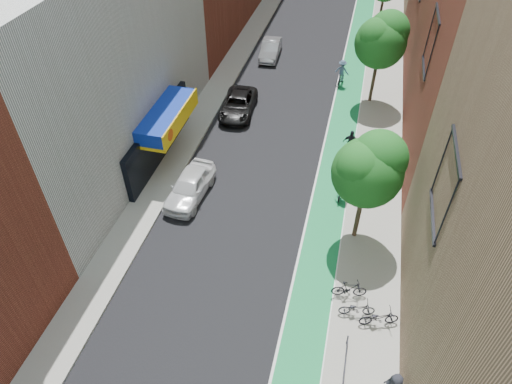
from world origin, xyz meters
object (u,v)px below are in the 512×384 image
Objects in this scene: parked_car_black at (238,104)px; cyclist_lane_mid at (350,149)px; parked_car_white at (190,186)px; parked_car_silver at (271,49)px; cyclist_lane_far at (342,74)px; cyclist_lane_near at (343,183)px.

cyclist_lane_mid reaches higher than parked_car_black.
parked_car_black is at bearing 92.03° from parked_car_white.
parked_car_white is 1.06× the size of parked_car_silver.
cyclist_lane_far reaches higher than parked_car_silver.
parked_car_silver is (0.32, 9.32, 0.03)m from parked_car_black.
cyclist_lane_near reaches higher than cyclist_lane_far.
parked_car_silver is 18.30m from cyclist_lane_near.
parked_car_white is at bearing -95.30° from parked_car_silver.
parked_car_silver reaches higher than parked_car_black.
cyclist_lane_near reaches higher than cyclist_lane_mid.
parked_car_silver is 1.89× the size of cyclist_lane_near.
parked_car_black is 2.36× the size of cyclist_lane_far.
cyclist_lane_near reaches higher than parked_car_silver.
parked_car_silver is at bearing -57.26° from cyclist_lane_near.
parked_car_black is at bearing 53.65° from cyclist_lane_far.
cyclist_lane_far is (6.75, 5.87, 0.25)m from parked_car_black.
parked_car_white is at bearing -95.85° from parked_car_black.
cyclist_lane_near reaches higher than parked_car_white.
parked_car_black is 2.36× the size of cyclist_lane_mid.
cyclist_lane_far is (6.42, -3.45, 0.22)m from parked_car_silver.
cyclist_lane_near is 13.17m from cyclist_lane_far.
cyclist_lane_near is (8.43, 2.06, 0.23)m from parked_car_white.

